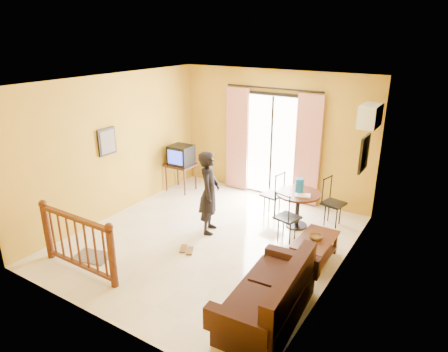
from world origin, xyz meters
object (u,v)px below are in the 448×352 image
Objects in this scene: coffee_table at (315,246)px; standing_person at (209,193)px; dining_table at (298,200)px; sofa at (271,299)px; television at (181,155)px.

standing_person is (-2.04, -0.05, 0.50)m from coffee_table.
sofa reaches higher than dining_table.
sofa is at bearing -150.88° from standing_person.
television is 0.33× the size of standing_person.
dining_table is at bearing 125.86° from coffee_table.
dining_table is 2.75m from sofa.
television reaches higher than dining_table.
standing_person is (-1.31, -1.06, 0.23)m from dining_table.
coffee_table is at bearing -54.14° from dining_table.
coffee_table is 0.60× the size of standing_person.
television is at bearing 174.80° from dining_table.
standing_person is at bearing -141.04° from dining_table.
standing_person is (1.68, -1.33, -0.09)m from television.
coffee_table is at bearing 85.98° from sofa.
coffee_table is at bearing -111.80° from standing_person.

